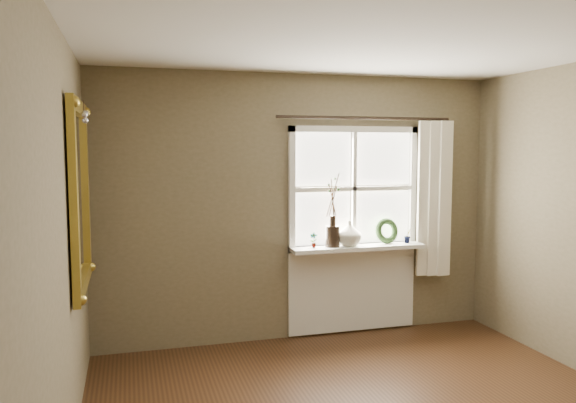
% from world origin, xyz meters
% --- Properties ---
extents(ceiling, '(4.50, 4.50, 0.00)m').
position_xyz_m(ceiling, '(0.00, 0.00, 2.60)').
color(ceiling, silver).
rests_on(ceiling, ground).
extents(wall_back, '(4.00, 0.10, 2.60)m').
position_xyz_m(wall_back, '(0.00, 2.30, 1.30)').
color(wall_back, brown).
rests_on(wall_back, ground).
extents(wall_left, '(0.10, 4.50, 2.60)m').
position_xyz_m(wall_left, '(-2.05, 0.00, 1.30)').
color(wall_left, brown).
rests_on(wall_left, ground).
extents(window_frame, '(1.36, 0.06, 1.24)m').
position_xyz_m(window_frame, '(0.55, 2.23, 1.48)').
color(window_frame, white).
rests_on(window_frame, wall_back).
extents(window_sill, '(1.36, 0.26, 0.04)m').
position_xyz_m(window_sill, '(0.55, 2.12, 0.90)').
color(window_sill, white).
rests_on(window_sill, wall_back).
extents(window_apron, '(1.36, 0.04, 0.88)m').
position_xyz_m(window_apron, '(0.55, 2.23, 0.46)').
color(window_apron, white).
rests_on(window_apron, ground).
extents(dark_jug, '(0.15, 0.15, 0.21)m').
position_xyz_m(dark_jug, '(0.29, 2.12, 1.02)').
color(dark_jug, black).
rests_on(dark_jug, window_sill).
extents(cream_vase, '(0.31, 0.31, 0.25)m').
position_xyz_m(cream_vase, '(0.47, 2.12, 1.04)').
color(cream_vase, silver).
rests_on(cream_vase, window_sill).
extents(wreath, '(0.27, 0.15, 0.27)m').
position_xyz_m(wreath, '(0.89, 2.16, 1.02)').
color(wreath, '#243E1B').
rests_on(wreath, window_sill).
extents(potted_plant_left, '(0.09, 0.08, 0.15)m').
position_xyz_m(potted_plant_left, '(0.09, 2.12, 0.99)').
color(potted_plant_left, '#243E1B').
rests_on(potted_plant_left, window_sill).
extents(potted_plant_right, '(0.10, 0.09, 0.15)m').
position_xyz_m(potted_plant_right, '(1.10, 2.12, 0.99)').
color(potted_plant_right, '#243E1B').
rests_on(potted_plant_right, window_sill).
extents(curtain, '(0.36, 0.12, 1.59)m').
position_xyz_m(curtain, '(1.39, 2.13, 1.37)').
color(curtain, white).
rests_on(curtain, wall_back).
extents(curtain_rod, '(1.84, 0.03, 0.03)m').
position_xyz_m(curtain_rod, '(0.65, 2.17, 2.18)').
color(curtain_rod, black).
rests_on(curtain_rod, wall_back).
extents(gilt_mirror, '(0.10, 1.14, 1.36)m').
position_xyz_m(gilt_mirror, '(-1.96, 1.31, 1.54)').
color(gilt_mirror, white).
rests_on(gilt_mirror, wall_left).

